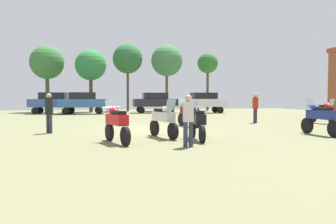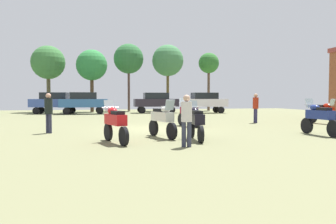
% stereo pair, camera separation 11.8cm
% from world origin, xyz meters
% --- Properties ---
extents(ground_plane, '(44.00, 52.00, 0.02)m').
position_xyz_m(ground_plane, '(0.00, 0.00, 0.01)').
color(ground_plane, '#71724D').
extents(motorcycle_3, '(0.62, 2.22, 1.44)m').
position_xyz_m(motorcycle_3, '(0.51, -4.42, 0.73)').
color(motorcycle_3, black).
rests_on(motorcycle_3, ground).
extents(motorcycle_4, '(0.81, 2.07, 1.47)m').
position_xyz_m(motorcycle_4, '(-0.55, -3.51, 0.74)').
color(motorcycle_4, black).
rests_on(motorcycle_4, ground).
extents(motorcycle_5, '(0.62, 2.24, 1.51)m').
position_xyz_m(motorcycle_5, '(5.90, -4.07, 0.76)').
color(motorcycle_5, black).
rests_on(motorcycle_5, ground).
extents(motorcycle_6, '(0.74, 2.10, 1.46)m').
position_xyz_m(motorcycle_6, '(9.97, 0.97, 0.74)').
color(motorcycle_6, black).
rests_on(motorcycle_6, ground).
extents(motorcycle_7, '(0.83, 2.04, 1.46)m').
position_xyz_m(motorcycle_7, '(-2.41, -4.62, 0.74)').
color(motorcycle_7, black).
rests_on(motorcycle_7, ground).
extents(motorcycle_8, '(0.80, 2.11, 1.51)m').
position_xyz_m(motorcycle_8, '(1.75, 0.93, 0.76)').
color(motorcycle_8, black).
rests_on(motorcycle_8, ground).
extents(car_1, '(4.50, 2.35, 2.00)m').
position_xyz_m(car_1, '(-6.88, 16.46, 1.19)').
color(car_1, black).
rests_on(car_1, ground).
extents(car_2, '(4.32, 1.84, 2.00)m').
position_xyz_m(car_2, '(7.30, 14.83, 1.19)').
color(car_2, black).
rests_on(car_2, ground).
extents(car_3, '(4.37, 1.98, 2.00)m').
position_xyz_m(car_3, '(-4.24, 15.35, 1.19)').
color(car_3, black).
rests_on(car_3, ground).
extents(car_4, '(4.32, 1.85, 2.00)m').
position_xyz_m(car_4, '(2.73, 16.22, 1.19)').
color(car_4, black).
rests_on(car_4, ground).
extents(person_1, '(0.48, 0.48, 1.73)m').
position_xyz_m(person_1, '(-5.06, -0.92, 1.03)').
color(person_1, '#2D2E46').
rests_on(person_1, ground).
extents(person_2, '(0.41, 0.41, 1.64)m').
position_xyz_m(person_2, '(-0.27, -5.99, 0.97)').
color(person_2, '#2F3246').
rests_on(person_2, ground).
extents(person_3, '(0.35, 0.35, 1.78)m').
position_xyz_m(person_3, '(6.37, 2.39, 1.06)').
color(person_3, '#2C284D').
rests_on(person_3, ground).
extents(tree_1, '(3.57, 3.57, 7.51)m').
position_xyz_m(tree_1, '(4.93, 20.89, 5.72)').
color(tree_1, brown).
rests_on(tree_1, ground).
extents(tree_3, '(3.48, 3.48, 6.92)m').
position_xyz_m(tree_3, '(-7.94, 20.42, 5.15)').
color(tree_3, brown).
rests_on(tree_3, ground).
extents(tree_4, '(3.26, 3.26, 6.59)m').
position_xyz_m(tree_4, '(-3.51, 20.01, 4.93)').
color(tree_4, '#513926').
rests_on(tree_4, ground).
extents(tree_6, '(2.36, 2.36, 6.70)m').
position_xyz_m(tree_6, '(9.72, 20.55, 5.44)').
color(tree_6, brown).
rests_on(tree_6, ground).
extents(tree_7, '(3.31, 3.31, 7.50)m').
position_xyz_m(tree_7, '(0.50, 21.05, 5.83)').
color(tree_7, brown).
rests_on(tree_7, ground).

